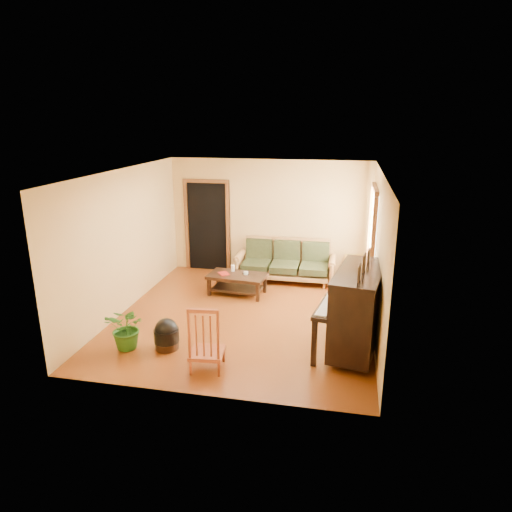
% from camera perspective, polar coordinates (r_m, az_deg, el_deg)
% --- Properties ---
extents(floor, '(5.00, 5.00, 0.00)m').
position_cam_1_polar(floor, '(8.36, -1.43, -7.56)').
color(floor, '#5A270B').
rests_on(floor, ground).
extents(doorway, '(1.08, 0.16, 2.05)m').
position_cam_1_polar(doorway, '(10.67, -6.11, 3.62)').
color(doorway, black).
rests_on(doorway, floor).
extents(window, '(0.12, 1.36, 1.46)m').
position_cam_1_polar(window, '(8.94, 14.39, 3.71)').
color(window, white).
rests_on(window, right_wall).
extents(sofa, '(2.11, 0.89, 0.90)m').
position_cam_1_polar(sofa, '(9.98, 3.68, -0.67)').
color(sofa, olive).
rests_on(sofa, floor).
extents(coffee_table, '(1.21, 0.74, 0.42)m').
position_cam_1_polar(coffee_table, '(9.30, -2.37, -3.55)').
color(coffee_table, black).
rests_on(coffee_table, floor).
extents(armchair, '(0.87, 0.89, 0.75)m').
position_cam_1_polar(armchair, '(7.99, 12.11, -6.24)').
color(armchair, olive).
rests_on(armchair, floor).
extents(piano, '(1.12, 1.62, 1.32)m').
position_cam_1_polar(piano, '(7.08, 12.54, -6.84)').
color(piano, black).
rests_on(piano, floor).
extents(footstool, '(0.46, 0.46, 0.37)m').
position_cam_1_polar(footstool, '(7.34, -11.10, -9.96)').
color(footstool, black).
rests_on(footstool, floor).
extents(red_chair, '(0.52, 0.56, 1.00)m').
position_cam_1_polar(red_chair, '(6.57, -6.19, -9.98)').
color(red_chair, maroon).
rests_on(red_chair, floor).
extents(leaning_frame, '(0.47, 0.19, 0.62)m').
position_cam_1_polar(leaning_frame, '(10.30, 12.26, -1.30)').
color(leaning_frame, gold).
rests_on(leaning_frame, floor).
extents(ceramic_crock, '(0.21, 0.21, 0.22)m').
position_cam_1_polar(ceramic_crock, '(10.15, 11.98, -2.72)').
color(ceramic_crock, '#34599E').
rests_on(ceramic_crock, floor).
extents(potted_plant, '(0.68, 0.61, 0.70)m').
position_cam_1_polar(potted_plant, '(7.41, -15.75, -8.63)').
color(potted_plant, '#255B1A').
rests_on(potted_plant, floor).
extents(book, '(0.29, 0.30, 0.02)m').
position_cam_1_polar(book, '(9.23, -4.57, -2.30)').
color(book, maroon).
rests_on(book, coffee_table).
extents(candle, '(0.10, 0.10, 0.13)m').
position_cam_1_polar(candle, '(9.42, -2.91, -1.52)').
color(candle, white).
rests_on(candle, coffee_table).
extents(glass_jar, '(0.10, 0.10, 0.06)m').
position_cam_1_polar(glass_jar, '(9.22, -1.27, -2.15)').
color(glass_jar, white).
rests_on(glass_jar, coffee_table).
extents(remote, '(0.14, 0.09, 0.01)m').
position_cam_1_polar(remote, '(9.24, -1.31, -2.25)').
color(remote, black).
rests_on(remote, coffee_table).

